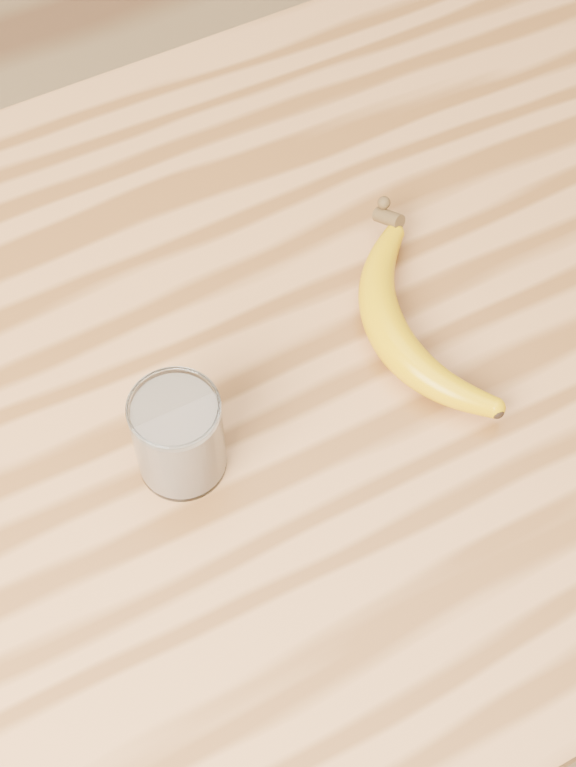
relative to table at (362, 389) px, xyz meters
name	(u,v)px	position (x,y,z in m)	size (l,w,h in m)	color
table	(362,389)	(0.00, 0.00, 0.00)	(1.20, 0.80, 0.90)	#AD713C
smoothie_glass	(179,436)	(-0.21, -0.06, 0.17)	(0.07, 0.07, 0.09)	white
banana	(388,334)	(-0.01, -0.04, 0.15)	(0.11, 0.30, 0.04)	#C89500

